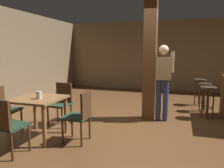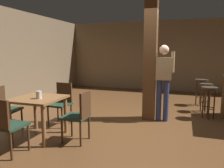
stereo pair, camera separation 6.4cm
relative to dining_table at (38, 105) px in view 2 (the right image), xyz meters
The scene contains 13 objects.
ground_plane 2.23m from the dining_table, 37.57° to the left, with size 10.80×10.80×0.00m, color brown.
wall_back 6.10m from the dining_table, 73.69° to the left, with size 8.00×0.10×2.80m, color #756047.
pillar 2.61m from the dining_table, 44.99° to the left, with size 0.28×0.28×2.80m, color brown.
dining_table is the anchor object (origin of this frame).
chair_west 0.81m from the dining_table, behind, with size 0.47×0.47×0.89m.
chair_north 0.79m from the dining_table, 89.87° to the left, with size 0.44×0.44×0.89m.
chair_south 0.78m from the dining_table, 89.81° to the right, with size 0.45×0.45×0.89m.
chair_east 0.82m from the dining_table, ahead, with size 0.42×0.42×0.89m.
napkin_cup 0.24m from the dining_table, 44.12° to the right, with size 0.10×0.10×0.14m, color beige.
standing_person 2.70m from the dining_table, 39.40° to the left, with size 0.47×0.25×1.72m.
bar_stool_near 3.79m from the dining_table, 35.66° to the left, with size 0.38×0.38×0.76m.
bar_stool_mid 4.18m from the dining_table, 42.86° to the left, with size 0.32×0.32×0.75m.
bar_stool_far 4.66m from the dining_table, 49.94° to the left, with size 0.38×0.38×0.77m.
Camera 2 is at (0.81, -4.57, 1.58)m, focal length 35.00 mm.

